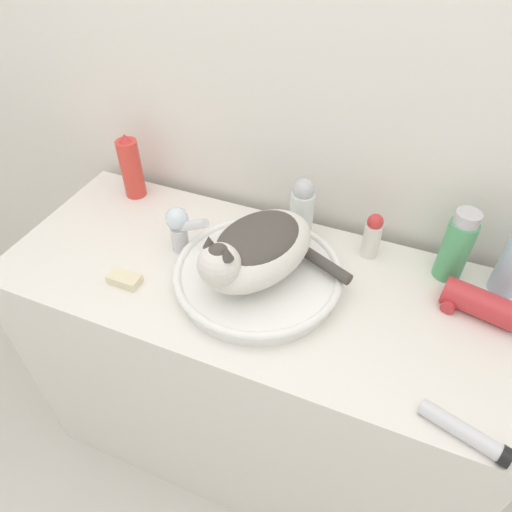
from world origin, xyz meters
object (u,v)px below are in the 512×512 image
object	(u,v)px
faucet	(180,227)
lotion_bottle_white	(302,210)
cream_tube	(465,432)
hair_dryer	(479,303)
spray_bottle_trigger	(131,168)
deodorant_stick	(372,235)
cat	(255,249)
mouthwash_bottle	(456,247)
soap_bar	(125,279)

from	to	relation	value
faucet	lotion_bottle_white	bearing A→B (deg)	41.03
cream_tube	hair_dryer	distance (m)	0.32
spray_bottle_trigger	faucet	bearing A→B (deg)	-33.53
faucet	deodorant_stick	world-z (taller)	faucet
cat	cream_tube	xyz separation A→B (m)	(0.50, -0.21, -0.10)
spray_bottle_trigger	hair_dryer	distance (m)	0.99
deodorant_stick	mouthwash_bottle	bearing A→B (deg)	-0.00
cat	hair_dryer	size ratio (longest dim) A/B	1.93
spray_bottle_trigger	lotion_bottle_white	size ratio (longest dim) A/B	1.10
mouthwash_bottle	lotion_bottle_white	distance (m)	0.38
faucet	soap_bar	xyz separation A→B (m)	(-0.07, -0.16, -0.07)
cream_tube	soap_bar	size ratio (longest dim) A/B	2.14
spray_bottle_trigger	soap_bar	distance (m)	0.39
hair_dryer	cat	bearing A→B (deg)	-155.21
cat	hair_dryer	bearing A→B (deg)	122.44
cat	deodorant_stick	distance (m)	0.32
hair_dryer	mouthwash_bottle	bearing A→B (deg)	137.87
faucet	cream_tube	size ratio (longest dim) A/B	0.81
hair_dryer	soap_bar	bearing A→B (deg)	-151.97
faucet	hair_dryer	xyz separation A→B (m)	(0.73, 0.07, -0.05)
deodorant_stick	soap_bar	bearing A→B (deg)	-148.07
cat	lotion_bottle_white	size ratio (longest dim) A/B	1.99
deodorant_stick	soap_bar	size ratio (longest dim) A/B	1.64
mouthwash_bottle	hair_dryer	distance (m)	0.14
cat	deodorant_stick	xyz separation A→B (m)	(0.23, 0.22, -0.05)
cat	deodorant_stick	size ratio (longest dim) A/B	2.83
lotion_bottle_white	cream_tube	bearing A→B (deg)	-43.01
cat	mouthwash_bottle	bearing A→B (deg)	136.58
mouthwash_bottle	soap_bar	xyz separation A→B (m)	(-0.73, -0.33, -0.08)
cat	soap_bar	world-z (taller)	cat
hair_dryer	spray_bottle_trigger	bearing A→B (deg)	-173.82
deodorant_stick	mouthwash_bottle	size ratio (longest dim) A/B	0.67
deodorant_stick	hair_dryer	bearing A→B (deg)	-20.92
faucet	cream_tube	xyz separation A→B (m)	(0.72, -0.25, -0.06)
hair_dryer	soap_bar	size ratio (longest dim) A/B	2.40
mouthwash_bottle	hair_dryer	world-z (taller)	mouthwash_bottle
mouthwash_bottle	soap_bar	world-z (taller)	mouthwash_bottle
hair_dryer	soap_bar	distance (m)	0.83
cream_tube	soap_bar	distance (m)	0.80
cat	faucet	distance (m)	0.23
deodorant_stick	spray_bottle_trigger	distance (m)	0.71
soap_bar	faucet	bearing A→B (deg)	65.42
spray_bottle_trigger	mouthwash_bottle	world-z (taller)	spray_bottle_trigger
lotion_bottle_white	cat	bearing A→B (deg)	-101.20
spray_bottle_trigger	cream_tube	bearing A→B (deg)	-23.41
lotion_bottle_white	soap_bar	world-z (taller)	lotion_bottle_white
cat	hair_dryer	xyz separation A→B (m)	(0.50, 0.11, -0.09)
hair_dryer	cream_tube	bearing A→B (deg)	-78.46
lotion_bottle_white	soap_bar	distance (m)	0.48
faucet	deodorant_stick	xyz separation A→B (m)	(0.46, 0.17, -0.02)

